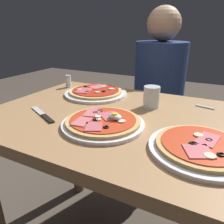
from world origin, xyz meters
TOP-DOWN VIEW (x-y plane):
  - dining_table at (0.00, 0.00)m, footprint 1.01×0.71m
  - pizza_foreground at (-0.01, -0.11)m, footprint 0.28×0.28m
  - pizza_across_left at (0.30, -0.13)m, footprint 0.28×0.28m
  - pizza_across_right at (-0.22, 0.18)m, footprint 0.30×0.30m
  - water_glass_near at (0.08, 0.13)m, footprint 0.07×0.07m
  - fork at (0.30, 0.22)m, footprint 0.16×0.05m
  - knife at (-0.25, -0.14)m, footprint 0.18×0.10m
  - salt_shaker at (-0.42, 0.24)m, footprint 0.03×0.03m
  - diner_person at (-0.04, 0.67)m, footprint 0.32×0.32m

SIDE VIEW (x-z plane):
  - diner_person at x=-0.04m, z-range -0.03..1.15m
  - dining_table at x=0.00m, z-range 0.23..0.99m
  - fork at x=0.30m, z-range 0.75..0.76m
  - knife at x=-0.25m, z-range 0.75..0.76m
  - pizza_across_right at x=-0.22m, z-range 0.75..0.78m
  - pizza_across_left at x=0.30m, z-range 0.75..0.78m
  - pizza_foreground at x=-0.01m, z-range 0.74..0.79m
  - salt_shaker at x=-0.42m, z-range 0.75..0.82m
  - water_glass_near at x=0.08m, z-range 0.75..0.83m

